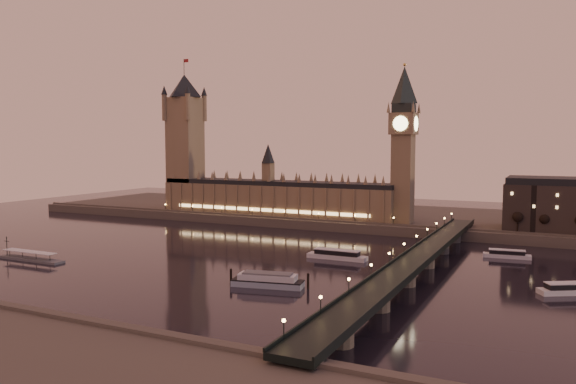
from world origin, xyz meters
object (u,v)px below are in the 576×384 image
at_px(moored_barge, 268,280).
at_px(pontoon_pier, 30,258).
at_px(cruise_boat_b, 507,254).
at_px(cruise_boat_a, 337,255).

height_order(moored_barge, pontoon_pier, pontoon_pier).
height_order(cruise_boat_b, pontoon_pier, pontoon_pier).
relative_size(cruise_boat_b, pontoon_pier, 0.58).
distance_m(cruise_boat_a, pontoon_pier, 153.31).
relative_size(moored_barge, pontoon_pier, 0.82).
bearing_deg(moored_barge, cruise_boat_a, 73.50).
bearing_deg(cruise_boat_a, cruise_boat_b, 27.71).
xyz_separation_m(cruise_boat_a, pontoon_pier, (-136.63, -69.54, -1.01)).
height_order(cruise_boat_b, moored_barge, moored_barge).
relative_size(cruise_boat_b, moored_barge, 0.71).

